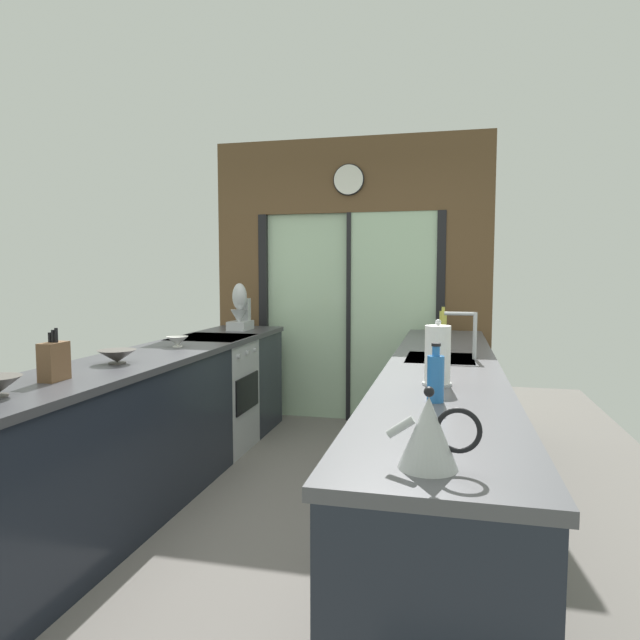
{
  "coord_description": "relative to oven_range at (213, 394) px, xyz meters",
  "views": [
    {
      "loc": [
        0.94,
        -2.85,
        1.43
      ],
      "look_at": [
        0.08,
        0.84,
        1.11
      ],
      "focal_mm": 31.12,
      "sensor_mm": 36.0,
      "label": 1
    }
  ],
  "objects": [
    {
      "name": "kettle",
      "position": [
        1.8,
        -2.65,
        0.56
      ],
      "size": [
        0.25,
        0.16,
        0.22
      ],
      "color": "#B7BABC",
      "rests_on": "right_counter_run"
    },
    {
      "name": "soap_bottle_far",
      "position": [
        1.8,
        0.72,
        0.56
      ],
      "size": [
        0.06,
        0.06,
        0.24
      ],
      "color": "#D1CC4C",
      "rests_on": "right_counter_run"
    },
    {
      "name": "stand_mixer",
      "position": [
        0.02,
        0.57,
        0.63
      ],
      "size": [
        0.17,
        0.27,
        0.42
      ],
      "color": "#B7BABC",
      "rests_on": "left_counter_run"
    },
    {
      "name": "paper_towel_roll",
      "position": [
        1.8,
        -1.54,
        0.6
      ],
      "size": [
        0.13,
        0.13,
        0.3
      ],
      "color": "#B7BABC",
      "rests_on": "right_counter_run"
    },
    {
      "name": "ground_plane",
      "position": [
        0.91,
        -0.65,
        -0.47
      ],
      "size": [
        5.04,
        7.6,
        0.02
      ],
      "primitive_type": "cube",
      "color": "slate"
    },
    {
      "name": "soap_bottle_near",
      "position": [
        1.8,
        -1.88,
        0.56
      ],
      "size": [
        0.07,
        0.07,
        0.24
      ],
      "color": "#286BB7",
      "rests_on": "right_counter_run"
    },
    {
      "name": "mixing_bowl_far",
      "position": [
        0.02,
        -0.62,
        0.51
      ],
      "size": [
        0.15,
        0.15,
        0.07
      ],
      "color": "silver",
      "rests_on": "left_counter_run"
    },
    {
      "name": "knife_block",
      "position": [
        0.02,
        -1.85,
        0.56
      ],
      "size": [
        0.08,
        0.14,
        0.25
      ],
      "color": "brown",
      "rests_on": "left_counter_run"
    },
    {
      "name": "mixing_bowl_mid",
      "position": [
        0.02,
        -1.34,
        0.51
      ],
      "size": [
        0.21,
        0.21,
        0.08
      ],
      "color": "#514C47",
      "rests_on": "left_counter_run"
    },
    {
      "name": "right_counter_run",
      "position": [
        1.82,
        -0.95,
        0.01
      ],
      "size": [
        0.62,
        3.8,
        0.92
      ],
      "color": "#1E232D",
      "rests_on": "ground_plane"
    },
    {
      "name": "sink_faucet",
      "position": [
        1.97,
        -0.7,
        0.65
      ],
      "size": [
        0.19,
        0.02,
        0.28
      ],
      "color": "#B7BABC",
      "rests_on": "right_counter_run"
    },
    {
      "name": "left_counter_run",
      "position": [
        -0.0,
        -1.12,
        0.01
      ],
      "size": [
        0.62,
        3.8,
        0.92
      ],
      "color": "#1E232D",
      "rests_on": "ground_plane"
    },
    {
      "name": "back_wall_unit",
      "position": [
        0.91,
        1.15,
        1.07
      ],
      "size": [
        2.64,
        0.12,
        2.7
      ],
      "color": "brown",
      "rests_on": "ground_plane"
    },
    {
      "name": "oven_range",
      "position": [
        0.0,
        0.0,
        0.0
      ],
      "size": [
        0.6,
        0.6,
        0.92
      ],
      "color": "#B7BABC",
      "rests_on": "ground_plane"
    }
  ]
}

